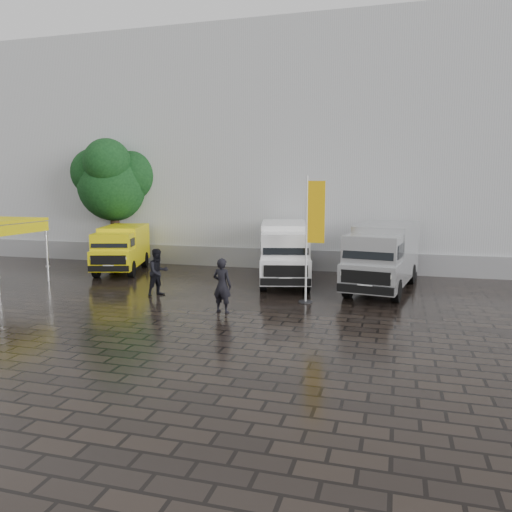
{
  "coord_description": "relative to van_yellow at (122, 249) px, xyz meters",
  "views": [
    {
      "loc": [
        3.7,
        -15.89,
        4.14
      ],
      "look_at": [
        -1.44,
        2.2,
        1.45
      ],
      "focal_mm": 35.0,
      "sensor_mm": 36.0,
      "label": 1
    }
  ],
  "objects": [
    {
      "name": "wheelie_bin",
      "position": [
        13.36,
        2.24,
        -0.61
      ],
      "size": [
        0.58,
        0.58,
        0.93
      ],
      "primitive_type": "cube",
      "rotation": [
        0.0,
        0.0,
        -0.05
      ],
      "color": "black",
      "rests_on": "ground"
    },
    {
      "name": "tree",
      "position": [
        -2.11,
        2.93,
        3.26
      ],
      "size": [
        3.76,
        3.89,
        6.76
      ],
      "color": "black",
      "rests_on": "ground"
    },
    {
      "name": "person_front",
      "position": [
        7.28,
        -6.02,
        -0.18
      ],
      "size": [
        0.72,
        0.53,
        1.8
      ],
      "primitive_type": "imported",
      "rotation": [
        0.0,
        0.0,
        2.97
      ],
      "color": "black",
      "rests_on": "ground"
    },
    {
      "name": "person_tent",
      "position": [
        4.11,
        -4.3,
        -0.19
      ],
      "size": [
        1.02,
        1.09,
        1.78
      ],
      "primitive_type": "imported",
      "rotation": [
        0.0,
        0.0,
        1.04
      ],
      "color": "black",
      "rests_on": "ground"
    },
    {
      "name": "van_white",
      "position": [
        8.09,
        -0.44,
        0.17
      ],
      "size": [
        3.24,
        6.08,
        2.51
      ],
      "primitive_type": null,
      "rotation": [
        0.0,
        0.0,
        0.24
      ],
      "color": "white",
      "rests_on": "ground"
    },
    {
      "name": "flagpole",
      "position": [
        9.83,
        -3.89,
        1.37
      ],
      "size": [
        0.88,
        0.5,
        4.46
      ],
      "color": "black",
      "rests_on": "ground"
    },
    {
      "name": "exhibition_hall",
      "position": [
        10.99,
        10.86,
        4.92
      ],
      "size": [
        44.0,
        16.0,
        12.0
      ],
      "primitive_type": "cube",
      "color": "silver",
      "rests_on": "ground"
    },
    {
      "name": "van_silver",
      "position": [
        12.18,
        -0.97,
        0.21
      ],
      "size": [
        2.9,
        6.2,
        2.58
      ],
      "primitive_type": null,
      "rotation": [
        0.0,
        0.0,
        -0.16
      ],
      "color": "#B1B4B6",
      "rests_on": "ground"
    },
    {
      "name": "ground",
      "position": [
        8.99,
        -5.14,
        -1.08
      ],
      "size": [
        120.0,
        120.0,
        0.0
      ],
      "primitive_type": "plane",
      "color": "black",
      "rests_on": "ground"
    },
    {
      "name": "hall_plinth",
      "position": [
        10.99,
        2.81,
        -0.58
      ],
      "size": [
        44.0,
        0.15,
        1.0
      ],
      "primitive_type": "cube",
      "color": "gray",
      "rests_on": "ground"
    },
    {
      "name": "van_yellow",
      "position": [
        0.0,
        0.0,
        0.0
      ],
      "size": [
        3.08,
        5.0,
        2.16
      ],
      "primitive_type": null,
      "rotation": [
        0.0,
        0.0,
        0.3
      ],
      "color": "yellow",
      "rests_on": "ground"
    }
  ]
}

